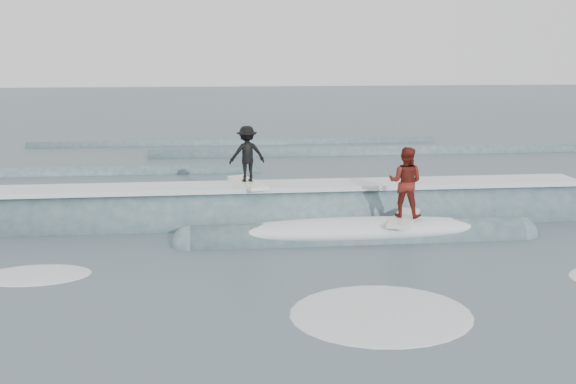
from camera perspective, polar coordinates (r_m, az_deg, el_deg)
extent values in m
plane|color=#374A50|center=(13.73, 2.15, -8.89)|extent=(160.00, 160.00, 0.00)
cylinder|color=#36515B|center=(19.29, -0.31, -2.55)|extent=(19.06, 1.99, 1.99)
cylinder|color=#36515B|center=(17.47, 6.31, -4.24)|extent=(9.00, 1.04, 1.04)
sphere|color=#36515B|center=(17.11, -8.63, -4.67)|extent=(1.04, 1.04, 1.04)
sphere|color=#36515B|center=(18.93, 19.78, -3.60)|extent=(1.04, 1.04, 1.04)
cube|color=white|center=(19.04, -0.31, 0.55)|extent=(18.00, 1.30, 0.14)
ellipsoid|color=white|center=(17.39, 6.34, -3.29)|extent=(7.60, 1.30, 0.60)
cube|color=white|center=(18.94, -3.63, 0.83)|extent=(1.18, 2.07, 0.10)
imported|color=black|center=(18.79, -3.66, 3.41)|extent=(1.15, 0.79, 1.63)
cube|color=silver|center=(17.61, 10.27, -2.30)|extent=(1.39, 2.03, 0.10)
imported|color=#5B1711|center=(17.39, 10.39, 0.88)|extent=(1.14, 1.06, 1.89)
ellipsoid|color=white|center=(15.79, -21.57, -6.89)|extent=(2.28, 1.56, 0.10)
ellipsoid|color=white|center=(12.80, 8.24, -10.66)|extent=(4.00, 2.73, 0.10)
cylinder|color=#36515B|center=(31.96, 7.72, 3.35)|extent=(22.00, 0.80, 0.80)
cylinder|color=#36515B|center=(35.02, -4.62, 4.22)|extent=(22.00, 0.60, 0.60)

